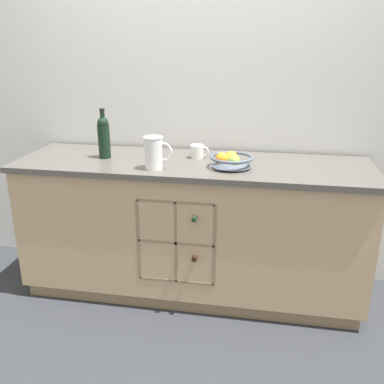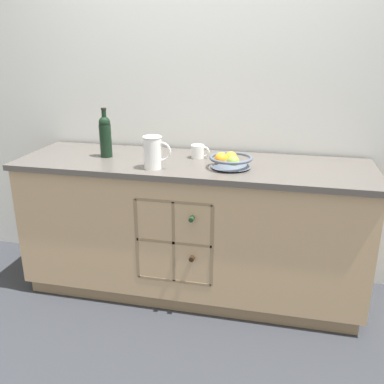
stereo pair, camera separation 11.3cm
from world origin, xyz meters
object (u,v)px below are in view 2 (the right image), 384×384
object	(u,v)px
fruit_bowl	(230,160)
ceramic_mug	(198,151)
white_pitcher	(153,152)
standing_wine_bottle	(105,135)

from	to	relation	value
fruit_bowl	ceramic_mug	world-z (taller)	fruit_bowl
white_pitcher	ceramic_mug	distance (m)	0.36
fruit_bowl	ceramic_mug	size ratio (longest dim) A/B	2.14
white_pitcher	ceramic_mug	xyz separation A→B (m)	(0.20, 0.29, -0.06)
fruit_bowl	white_pitcher	distance (m)	0.45
fruit_bowl	white_pitcher	bearing A→B (deg)	-165.62
white_pitcher	standing_wine_bottle	world-z (taller)	standing_wine_bottle
standing_wine_bottle	white_pitcher	bearing A→B (deg)	-26.38
standing_wine_bottle	ceramic_mug	bearing A→B (deg)	9.99
fruit_bowl	white_pitcher	xyz separation A→B (m)	(-0.43, -0.11, 0.05)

